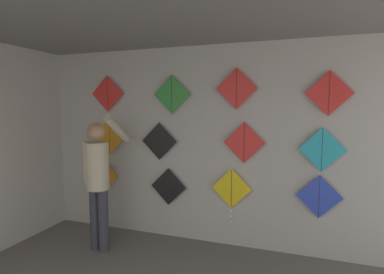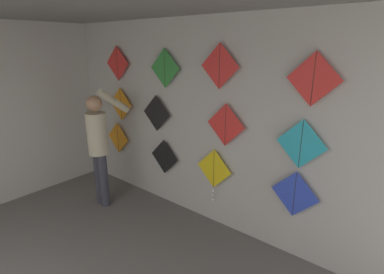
# 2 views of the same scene
# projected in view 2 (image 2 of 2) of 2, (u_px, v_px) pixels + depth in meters

# --- Properties ---
(back_panel) EXTENTS (5.74, 0.06, 2.80)m
(back_panel) POSITION_uv_depth(u_px,v_px,m) (192.00, 122.00, 4.22)
(back_panel) COLOR #BCB7AD
(back_panel) RESTS_ON ground
(shopkeeper) EXTENTS (0.47, 0.62, 1.86)m
(shopkeeper) POSITION_uv_depth(u_px,v_px,m) (99.00, 141.00, 4.53)
(shopkeeper) COLOR #383842
(shopkeeper) RESTS_ON ground
(kite_0) EXTENTS (0.55, 0.01, 0.55)m
(kite_0) POSITION_uv_depth(u_px,v_px,m) (118.00, 138.00, 5.31)
(kite_0) COLOR orange
(kite_1) EXTENTS (0.55, 0.01, 0.55)m
(kite_1) POSITION_uv_depth(u_px,v_px,m) (164.00, 157.00, 4.64)
(kite_1) COLOR black
(kite_2) EXTENTS (0.55, 0.04, 0.76)m
(kite_2) POSITION_uv_depth(u_px,v_px,m) (214.00, 171.00, 4.06)
(kite_2) COLOR yellow
(kite_3) EXTENTS (0.55, 0.01, 0.55)m
(kite_3) POSITION_uv_depth(u_px,v_px,m) (294.00, 194.00, 3.38)
(kite_3) COLOR blue
(kite_4) EXTENTS (0.55, 0.01, 0.55)m
(kite_4) POSITION_uv_depth(u_px,v_px,m) (121.00, 104.00, 5.03)
(kite_4) COLOR orange
(kite_5) EXTENTS (0.55, 0.01, 0.55)m
(kite_5) POSITION_uv_depth(u_px,v_px,m) (156.00, 113.00, 4.53)
(kite_5) COLOR black
(kite_6) EXTENTS (0.55, 0.01, 0.55)m
(kite_6) POSITION_uv_depth(u_px,v_px,m) (226.00, 125.00, 3.76)
(kite_6) COLOR red
(kite_7) EXTENTS (0.55, 0.01, 0.55)m
(kite_7) POSITION_uv_depth(u_px,v_px,m) (301.00, 144.00, 3.19)
(kite_7) COLOR #28B2C6
(kite_8) EXTENTS (0.55, 0.01, 0.55)m
(kite_8) POSITION_uv_depth(u_px,v_px,m) (117.00, 63.00, 4.84)
(kite_8) COLOR red
(kite_9) EXTENTS (0.55, 0.01, 0.55)m
(kite_9) POSITION_uv_depth(u_px,v_px,m) (165.00, 68.00, 4.20)
(kite_9) COLOR #338C38
(kite_10) EXTENTS (0.55, 0.01, 0.55)m
(kite_10) POSITION_uv_depth(u_px,v_px,m) (220.00, 66.00, 3.62)
(kite_10) COLOR red
(kite_11) EXTENTS (0.55, 0.01, 0.55)m
(kite_11) POSITION_uv_depth(u_px,v_px,m) (314.00, 79.00, 2.96)
(kite_11) COLOR red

